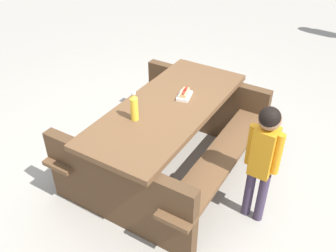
{
  "coord_description": "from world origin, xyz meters",
  "views": [
    {
      "loc": [
        -1.91,
        -1.95,
        2.45
      ],
      "look_at": [
        0.0,
        0.0,
        0.52
      ],
      "focal_mm": 38.8,
      "sensor_mm": 36.0,
      "label": 1
    }
  ],
  "objects_px": {
    "picnic_table": "(168,133)",
    "child_in_coat": "(264,152)",
    "soda_bottle": "(134,107)",
    "hotdog_tray": "(185,94)"
  },
  "relations": [
    {
      "from": "picnic_table",
      "to": "child_in_coat",
      "type": "height_order",
      "value": "child_in_coat"
    },
    {
      "from": "soda_bottle",
      "to": "hotdog_tray",
      "type": "distance_m",
      "value": 0.56
    },
    {
      "from": "soda_bottle",
      "to": "hotdog_tray",
      "type": "height_order",
      "value": "soda_bottle"
    },
    {
      "from": "soda_bottle",
      "to": "child_in_coat",
      "type": "relative_size",
      "value": 0.24
    },
    {
      "from": "soda_bottle",
      "to": "picnic_table",
      "type": "bearing_deg",
      "value": -5.71
    },
    {
      "from": "picnic_table",
      "to": "child_in_coat",
      "type": "relative_size",
      "value": 1.89
    },
    {
      "from": "child_in_coat",
      "to": "soda_bottle",
      "type": "bearing_deg",
      "value": 114.83
    },
    {
      "from": "picnic_table",
      "to": "hotdog_tray",
      "type": "distance_m",
      "value": 0.39
    },
    {
      "from": "picnic_table",
      "to": "hotdog_tray",
      "type": "xyz_separation_m",
      "value": [
        0.2,
        -0.01,
        0.34
      ]
    },
    {
      "from": "picnic_table",
      "to": "child_in_coat",
      "type": "xyz_separation_m",
      "value": [
        0.1,
        -0.94,
        0.26
      ]
    }
  ]
}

